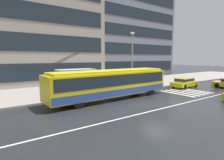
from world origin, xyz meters
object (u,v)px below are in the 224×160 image
Objects in this scene: taxi_ahead_of_bus at (185,82)px; pedestrian_at_shelter at (135,76)px; trolleybus at (112,83)px; street_lamp at (132,56)px; bus_shelter at (75,76)px; pedestrian_approaching_curb at (110,76)px; pedestrian_walking_past at (94,79)px; pedestrian_waiting_by_pole at (85,80)px.

taxi_ahead_of_bus is 7.34m from pedestrian_at_shelter.
street_lamp reaches higher than trolleybus.
bus_shelter is 1.90× the size of pedestrian_approaching_curb.
pedestrian_approaching_curb is (-2.31, 1.94, 0.02)m from pedestrian_at_shelter.
pedestrian_approaching_curb reaches higher than pedestrian_at_shelter.
trolleybus is at bearing -67.86° from pedestrian_walking_past.
pedestrian_walking_past reaches higher than pedestrian_at_shelter.
street_lamp is (2.09, -1.65, 2.38)m from pedestrian_approaching_curb.
pedestrian_at_shelter is at bearing -1.34° from pedestrian_waiting_by_pole.
pedestrian_walking_past reaches higher than pedestrian_approaching_curb.
bus_shelter is 1.91m from pedestrian_walking_past.
bus_shelter is 1.22m from pedestrian_waiting_by_pole.
taxi_ahead_of_bus is 2.23× the size of pedestrian_at_shelter.
pedestrian_waiting_by_pole is (-1.75, 2.09, 0.19)m from trolleybus.
taxi_ahead_of_bus is at bearing -9.27° from pedestrian_waiting_by_pole.
bus_shelter reaches higher than taxi_ahead_of_bus.
trolleybus is 11.74m from taxi_ahead_of_bus.
trolleybus is 4.58m from pedestrian_approaching_curb.
taxi_ahead_of_bus is 10.15m from pedestrian_approaching_curb.
trolleybus is 1.95× the size of street_lamp.
pedestrian_waiting_by_pole is at bearing 175.86° from pedestrian_walking_past.
pedestrian_walking_past is at bearing -4.14° from pedestrian_waiting_by_pole.
pedestrian_waiting_by_pole is at bearing 170.73° from taxi_ahead_of_bus.
pedestrian_approaching_curb is at bearing 29.76° from pedestrian_walking_past.
taxi_ahead_of_bus is at bearing -9.65° from pedestrian_walking_past.
taxi_ahead_of_bus is 1.16× the size of bus_shelter.
street_lamp is at bearing -38.30° from pedestrian_approaching_curb.
bus_shelter reaches higher than pedestrian_at_shelter.
bus_shelter is at bearing 124.43° from pedestrian_waiting_by_pole.
street_lamp reaches higher than taxi_ahead_of_bus.
pedestrian_at_shelter is 6.49m from pedestrian_waiting_by_pole.
taxi_ahead_of_bus is at bearing -12.57° from bus_shelter.
pedestrian_approaching_curb is (2.43, 3.88, 0.21)m from trolleybus.
pedestrian_at_shelter is 0.97× the size of pedestrian_waiting_by_pole.
pedestrian_approaching_curb is (4.83, 0.84, -0.38)m from bus_shelter.
bus_shelter is 1.87× the size of pedestrian_waiting_by_pole.
pedestrian_approaching_curb is 3.75m from pedestrian_walking_past.
pedestrian_walking_past is (-5.56, 0.08, 0.04)m from pedestrian_at_shelter.
pedestrian_at_shelter is 2.43m from street_lamp.
street_lamp is (4.52, 2.23, 2.59)m from trolleybus.
bus_shelter is 1.86× the size of pedestrian_walking_past.
bus_shelter is at bearing 147.23° from pedestrian_walking_past.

